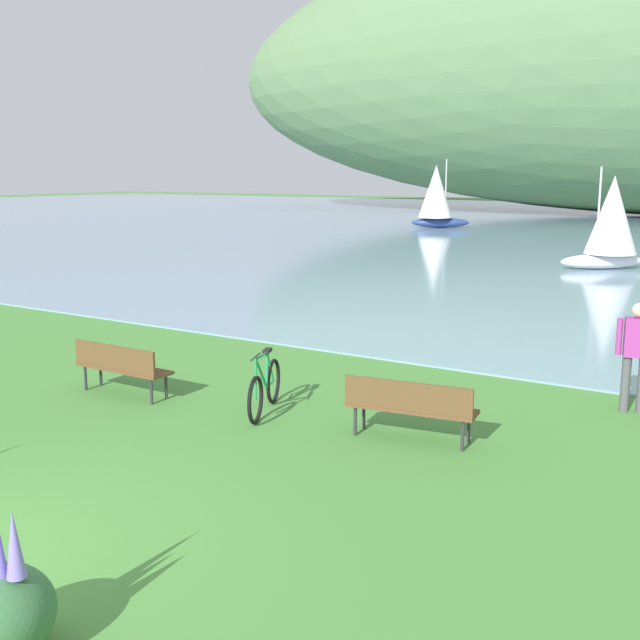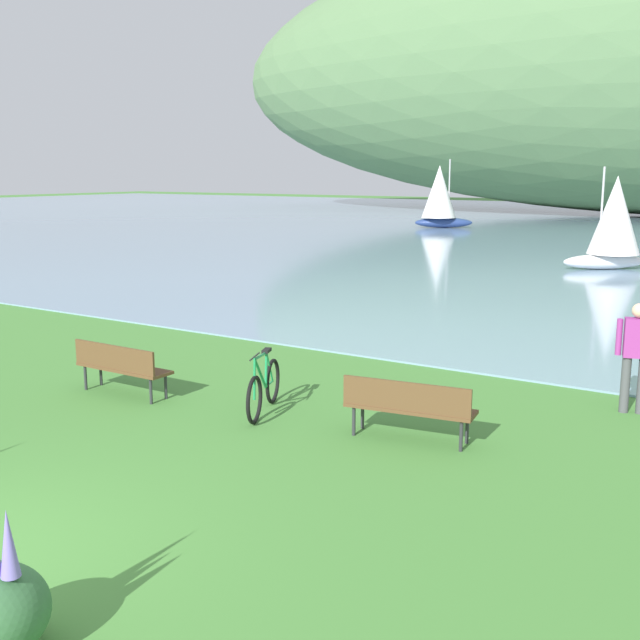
{
  "view_description": "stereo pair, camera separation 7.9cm",
  "coord_description": "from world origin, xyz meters",
  "px_view_note": "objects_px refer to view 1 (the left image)",
  "views": [
    {
      "loc": [
        6.68,
        -3.74,
        3.66
      ],
      "look_at": [
        -0.71,
        7.86,
        1.0
      ],
      "focal_mm": 43.3,
      "sensor_mm": 36.0,
      "label": 1
    },
    {
      "loc": [
        6.75,
        -3.69,
        3.66
      ],
      "look_at": [
        -0.71,
        7.86,
        1.0
      ],
      "focal_mm": 43.3,
      "sensor_mm": 36.0,
      "label": 2
    }
  ],
  "objects_px": {
    "bicycle_leaning_near_bench": "(265,388)",
    "person_at_shoreline": "(636,350)",
    "sailboat_far_off": "(436,196)",
    "sailboat_nearest_to_shore": "(611,221)",
    "park_bench_near_camera": "(410,405)",
    "park_bench_further_along": "(121,365)"
  },
  "relations": [
    {
      "from": "bicycle_leaning_near_bench",
      "to": "person_at_shoreline",
      "type": "height_order",
      "value": "person_at_shoreline"
    },
    {
      "from": "person_at_shoreline",
      "to": "sailboat_far_off",
      "type": "distance_m",
      "value": 39.26
    },
    {
      "from": "park_bench_further_along",
      "to": "sailboat_far_off",
      "type": "height_order",
      "value": "sailboat_far_off"
    },
    {
      "from": "bicycle_leaning_near_bench",
      "to": "sailboat_nearest_to_shore",
      "type": "xyz_separation_m",
      "value": [
        0.44,
        21.12,
        1.42
      ]
    },
    {
      "from": "park_bench_near_camera",
      "to": "person_at_shoreline",
      "type": "relative_size",
      "value": 1.08
    },
    {
      "from": "bicycle_leaning_near_bench",
      "to": "sailboat_far_off",
      "type": "relative_size",
      "value": 0.38
    },
    {
      "from": "park_bench_further_along",
      "to": "sailboat_far_off",
      "type": "xyz_separation_m",
      "value": [
        -11.42,
        38.09,
        1.58
      ]
    },
    {
      "from": "bicycle_leaning_near_bench",
      "to": "person_at_shoreline",
      "type": "distance_m",
      "value": 5.7
    },
    {
      "from": "person_at_shoreline",
      "to": "bicycle_leaning_near_bench",
      "type": "bearing_deg",
      "value": -147.17
    },
    {
      "from": "park_bench_near_camera",
      "to": "sailboat_nearest_to_shore",
      "type": "relative_size",
      "value": 0.49
    },
    {
      "from": "bicycle_leaning_near_bench",
      "to": "sailboat_far_off",
      "type": "distance_m",
      "value": 40.11
    },
    {
      "from": "park_bench_further_along",
      "to": "bicycle_leaning_near_bench",
      "type": "distance_m",
      "value": 2.61
    },
    {
      "from": "park_bench_near_camera",
      "to": "person_at_shoreline",
      "type": "distance_m",
      "value": 3.84
    },
    {
      "from": "park_bench_further_along",
      "to": "bicycle_leaning_near_bench",
      "type": "xyz_separation_m",
      "value": [
        2.56,
        0.53,
        -0.12
      ]
    },
    {
      "from": "person_at_shoreline",
      "to": "sailboat_nearest_to_shore",
      "type": "bearing_deg",
      "value": 103.45
    },
    {
      "from": "sailboat_nearest_to_shore",
      "to": "sailboat_far_off",
      "type": "relative_size",
      "value": 0.86
    },
    {
      "from": "park_bench_further_along",
      "to": "person_at_shoreline",
      "type": "bearing_deg",
      "value": 26.21
    },
    {
      "from": "person_at_shoreline",
      "to": "park_bench_further_along",
      "type": "bearing_deg",
      "value": -153.79
    },
    {
      "from": "sailboat_far_off",
      "to": "park_bench_near_camera",
      "type": "bearing_deg",
      "value": -66.37
    },
    {
      "from": "person_at_shoreline",
      "to": "sailboat_nearest_to_shore",
      "type": "distance_m",
      "value": 18.58
    },
    {
      "from": "park_bench_near_camera",
      "to": "bicycle_leaning_near_bench",
      "type": "relative_size",
      "value": 1.11
    },
    {
      "from": "park_bench_near_camera",
      "to": "bicycle_leaning_near_bench",
      "type": "height_order",
      "value": "bicycle_leaning_near_bench"
    }
  ]
}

